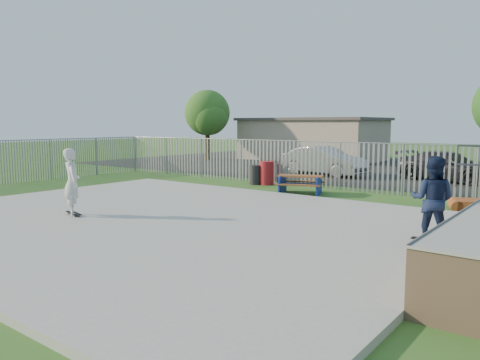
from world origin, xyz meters
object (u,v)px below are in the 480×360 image
Objects in this scene: picnic_table at (301,184)px; car_silver at (324,161)px; trash_bin_red at (267,173)px; trash_bin_grey at (255,175)px; skater_white at (72,182)px; skater_navy at (432,200)px; car_dark at (448,167)px; tree_left at (207,113)px.

car_silver reaches higher than picnic_table.
trash_bin_red reaches higher than trash_bin_grey.
skater_white reaches higher than trash_bin_red.
car_silver is 2.42× the size of skater_navy.
skater_navy is (9.09, -6.91, 0.58)m from trash_bin_red.
picnic_table is at bearing -82.82° from skater_white.
picnic_table is 6.91m from car_silver.
picnic_table is at bearing -153.37° from car_silver.
car_dark is 2.53× the size of skater_navy.
skater_navy is at bearing -37.84° from tree_left.
skater_navy is (6.45, -5.43, 0.73)m from picnic_table.
car_silver is 0.96× the size of car_dark.
car_dark is (5.94, 1.22, -0.06)m from car_silver.
tree_left reaches higher than skater_navy.
trash_bin_red is at bearing -176.53° from car_silver.
car_silver is at bearing 89.80° from picnic_table.
trash_bin_grey is (-0.47, -0.24, -0.09)m from trash_bin_red.
trash_bin_red is 0.54m from trash_bin_grey.
tree_left reaches higher than picnic_table.
trash_bin_red is 0.56× the size of skater_white.
trash_bin_grey is 9.31m from car_dark.
car_silver is 14.81m from skater_navy.
car_dark is at bearing 45.00° from trash_bin_red.
skater_navy reaches higher than trash_bin_red.
car_silver reaches higher than car_dark.
tree_left reaches higher than car_silver.
trash_bin_red is 0.56× the size of skater_navy.
car_silver is at bearing 86.78° from trash_bin_red.
picnic_table is 1.11× the size of skater_white.
trash_bin_grey is at bearing -40.14° from tree_left.
tree_left is at bearing -34.08° from skater_white.
tree_left reaches higher than trash_bin_red.
skater_white reaches higher than picnic_table.
trash_bin_grey is 9.71m from skater_white.
tree_left is (-12.12, 4.35, 2.78)m from car_silver.
trash_bin_grey is 0.17× the size of tree_left.
skater_white is at bearing -86.90° from trash_bin_grey.
trash_bin_red is at bearing -65.48° from skater_white.
car_dark is 13.45m from skater_navy.
skater_white is (-2.58, -8.43, 0.73)m from picnic_table.
skater_navy is 1.00× the size of skater_white.
picnic_table is 8.46m from skater_navy.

